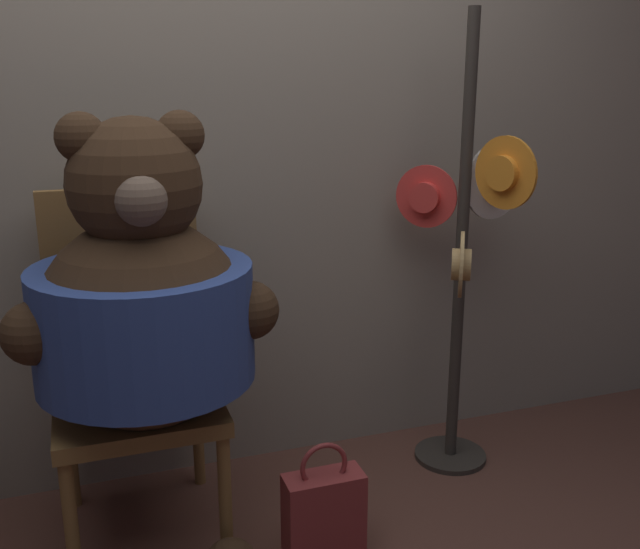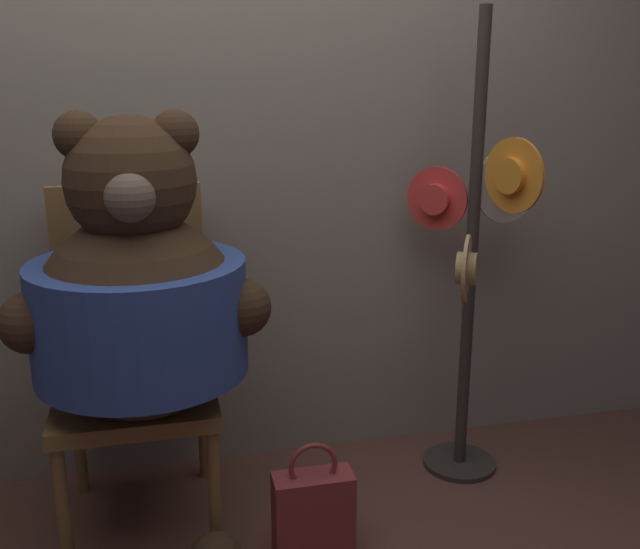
% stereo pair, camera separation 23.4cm
% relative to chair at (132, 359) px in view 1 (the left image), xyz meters
% --- Properties ---
extents(wall_back, '(8.00, 0.10, 2.29)m').
position_rel_chair_xyz_m(wall_back, '(0.29, 0.31, 0.57)').
color(wall_back, gray).
rests_on(wall_back, ground_plane).
extents(chair, '(0.50, 0.55, 1.12)m').
position_rel_chair_xyz_m(chair, '(0.00, 0.00, 0.00)').
color(chair, olive).
rests_on(chair, ground_plane).
extents(teddy_bear, '(0.78, 0.69, 1.37)m').
position_rel_chair_xyz_m(teddy_bear, '(0.03, -0.19, 0.23)').
color(teddy_bear, '#3D2819').
rests_on(teddy_bear, ground_plane).
extents(hat_display_rack, '(0.46, 0.47, 1.69)m').
position_rel_chair_xyz_m(hat_display_rack, '(1.20, -0.03, 0.26)').
color(hat_display_rack, '#332D28').
rests_on(hat_display_rack, ground_plane).
extents(handbag_on_ground, '(0.25, 0.11, 0.39)m').
position_rel_chair_xyz_m(handbag_on_ground, '(0.52, -0.40, -0.43)').
color(handbag_on_ground, maroon).
rests_on(handbag_on_ground, ground_plane).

